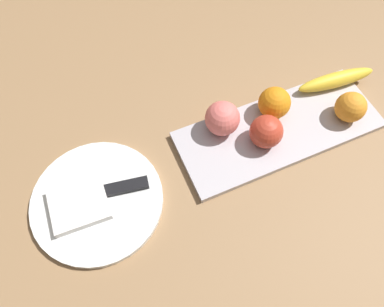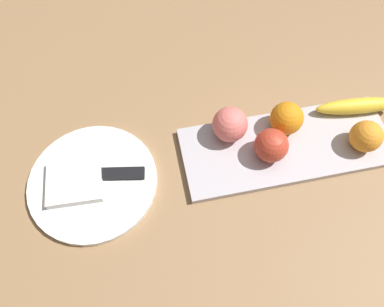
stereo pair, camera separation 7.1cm
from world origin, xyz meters
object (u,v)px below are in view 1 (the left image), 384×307
at_px(orange_near_banana, 274,103).
at_px(folded_napkin, 79,203).
at_px(banana, 336,80).
at_px(orange_near_apple, 351,107).
at_px(fruit_tray, 278,129).
at_px(apple, 266,132).
at_px(knife, 118,188).
at_px(peach, 222,118).
at_px(dinner_plate, 97,199).

xyz_separation_m(orange_near_banana, folded_napkin, (0.45, 0.04, -0.03)).
xyz_separation_m(banana, folded_napkin, (0.62, 0.05, -0.01)).
distance_m(orange_near_apple, orange_near_banana, 0.16).
bearing_deg(fruit_tray, apple, 18.97).
height_order(fruit_tray, knife, knife).
bearing_deg(apple, peach, -42.70).
bearing_deg(orange_near_apple, orange_near_banana, -26.82).
bearing_deg(knife, banana, -164.68).
bearing_deg(orange_near_banana, peach, -3.41).
height_order(banana, folded_napkin, banana).
height_order(fruit_tray, orange_near_banana, orange_near_banana).
distance_m(banana, orange_near_banana, 0.17).
distance_m(fruit_tray, dinner_plate, 0.41).
height_order(apple, knife, apple).
bearing_deg(orange_near_apple, folded_napkin, -3.17).
distance_m(orange_near_banana, folded_napkin, 0.45).
height_order(peach, folded_napkin, peach).
xyz_separation_m(fruit_tray, knife, (0.36, -0.00, 0.01)).
distance_m(folded_napkin, knife, 0.08).
relative_size(orange_near_banana, dinner_plate, 0.27).
height_order(dinner_plate, knife, knife).
height_order(peach, dinner_plate, peach).
bearing_deg(knife, orange_near_apple, -173.68).
height_order(orange_near_apple, folded_napkin, orange_near_apple).
bearing_deg(dinner_plate, peach, -170.83).
bearing_deg(apple, knife, -3.02).
height_order(apple, dinner_plate, apple).
relative_size(apple, orange_near_banana, 1.00).
relative_size(peach, knife, 0.41).
bearing_deg(orange_near_apple, apple, -4.89).
bearing_deg(fruit_tray, knife, -0.11).
height_order(apple, folded_napkin, apple).
bearing_deg(fruit_tray, peach, -22.36).
bearing_deg(folded_napkin, dinner_plate, 180.00).
distance_m(orange_near_apple, peach, 0.28).
bearing_deg(peach, banana, -179.41).
height_order(apple, orange_near_banana, same).
relative_size(orange_near_apple, orange_near_banana, 0.94).
distance_m(orange_near_banana, peach, 0.12).
relative_size(fruit_tray, knife, 2.45).
distance_m(banana, peach, 0.29).
xyz_separation_m(banana, orange_near_apple, (0.03, 0.08, 0.02)).
xyz_separation_m(orange_near_banana, peach, (0.12, -0.01, 0.00)).
bearing_deg(apple, fruit_tray, -161.03).
distance_m(orange_near_banana, dinner_plate, 0.42).
distance_m(peach, folded_napkin, 0.33).
relative_size(apple, peach, 0.94).
xyz_separation_m(peach, knife, (0.25, 0.05, -0.03)).
distance_m(apple, orange_near_banana, 0.08).
relative_size(apple, folded_napkin, 0.65).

